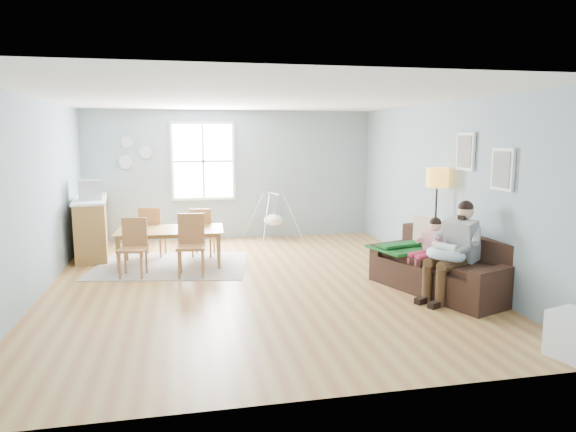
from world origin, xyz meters
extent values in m
cube|color=#A76A3B|center=(0.00, 0.00, -0.04)|extent=(8.40, 9.40, 0.08)
cube|color=white|center=(0.00, 0.00, 3.00)|extent=(8.40, 9.40, 0.60)
cube|color=#87A0B0|center=(0.00, 4.66, 1.35)|extent=(8.40, 0.08, 3.90)
cube|color=#87A0B0|center=(0.00, -4.66, 1.35)|extent=(8.40, 0.08, 3.90)
cube|color=#87A0B0|center=(4.16, 0.00, 1.35)|extent=(0.08, 9.40, 3.90)
cube|color=white|center=(-0.60, 3.47, 1.65)|extent=(1.32, 0.06, 1.62)
cube|color=white|center=(-0.60, 3.44, 1.65)|extent=(1.20, 0.02, 1.50)
cube|color=white|center=(-0.60, 3.43, 1.65)|extent=(1.20, 0.03, 0.04)
cube|color=white|center=(-0.60, 3.43, 1.65)|extent=(0.04, 0.03, 1.50)
cube|color=white|center=(2.97, -1.50, 1.75)|extent=(0.04, 0.44, 0.54)
cube|color=slate|center=(2.94, -1.50, 1.75)|extent=(0.01, 0.36, 0.46)
cube|color=white|center=(2.97, -0.60, 1.95)|extent=(0.04, 0.44, 0.54)
cube|color=slate|center=(2.94, -0.60, 1.95)|extent=(0.01, 0.36, 0.46)
cylinder|color=#9BB2BA|center=(-2.10, 3.47, 2.05)|extent=(0.24, 0.02, 0.24)
cylinder|color=#9BB2BA|center=(-1.75, 3.47, 1.85)|extent=(0.26, 0.02, 0.26)
cylinder|color=#9BB2BA|center=(-2.15, 3.47, 1.65)|extent=(0.28, 0.02, 0.28)
cube|color=black|center=(2.45, -0.97, 0.20)|extent=(1.49, 2.17, 0.40)
cube|color=black|center=(2.76, -0.86, 0.60)|extent=(0.86, 1.95, 0.41)
cube|color=black|center=(2.76, -1.82, 0.48)|extent=(0.87, 0.47, 0.15)
cube|color=black|center=(2.14, -0.12, 0.48)|extent=(0.87, 0.47, 0.15)
cube|color=#145B1F|center=(2.21, -0.35, 0.52)|extent=(1.09, 0.99, 0.04)
cube|color=tan|center=(2.52, -0.39, 0.73)|extent=(0.24, 0.48, 0.46)
cube|color=#949496|center=(2.62, -1.20, 0.79)|extent=(0.49, 0.53, 0.58)
sphere|color=#E7B18D|center=(2.68, -1.17, 1.17)|extent=(0.21, 0.21, 0.21)
sphere|color=black|center=(2.68, -1.17, 1.22)|extent=(0.20, 0.20, 0.20)
cylinder|color=#3C2415|center=(2.36, -1.44, 0.52)|extent=(0.47, 0.33, 0.16)
cylinder|color=#3C2415|center=(2.26, -1.25, 0.52)|extent=(0.47, 0.33, 0.16)
cylinder|color=#3C2415|center=(2.16, -1.53, 0.25)|extent=(0.13, 0.13, 0.50)
cylinder|color=#3C2415|center=(2.07, -1.34, 0.25)|extent=(0.13, 0.13, 0.50)
cube|color=black|center=(2.09, -1.57, 0.04)|extent=(0.25, 0.19, 0.08)
cube|color=black|center=(2.00, -1.37, 0.04)|extent=(0.25, 0.19, 0.08)
torus|color=#C4E4F5|center=(2.34, -1.31, 0.62)|extent=(0.68, 0.67, 0.21)
cylinder|color=white|center=(2.34, -1.31, 0.71)|extent=(0.26, 0.32, 0.13)
sphere|color=#E7B18D|center=(2.27, -1.16, 0.73)|extent=(0.11, 0.11, 0.11)
cube|color=white|center=(2.43, -0.77, 0.67)|extent=(0.30, 0.32, 0.36)
sphere|color=#E7B18D|center=(2.46, -0.76, 0.92)|extent=(0.17, 0.17, 0.17)
sphere|color=black|center=(2.46, -0.76, 0.95)|extent=(0.16, 0.16, 0.16)
cylinder|color=#CF3259|center=(2.23, -0.92, 0.52)|extent=(0.31, 0.19, 0.09)
cylinder|color=#CF3259|center=(2.19, -0.79, 0.52)|extent=(0.31, 0.19, 0.09)
cylinder|color=#CF3259|center=(2.10, -0.97, 0.35)|extent=(0.08, 0.08, 0.30)
cylinder|color=#CF3259|center=(2.06, -0.84, 0.35)|extent=(0.08, 0.08, 0.30)
cylinder|color=black|center=(2.80, -0.12, 0.02)|extent=(0.30, 0.30, 0.03)
cylinder|color=black|center=(2.80, -0.12, 0.74)|extent=(0.03, 0.03, 1.49)
cylinder|color=orange|center=(2.80, -0.12, 1.54)|extent=(0.34, 0.34, 0.30)
cube|color=white|center=(2.70, -3.20, 0.23)|extent=(0.50, 0.47, 0.46)
cube|color=black|center=(2.52, -3.25, 0.23)|extent=(0.12, 0.31, 0.37)
cube|color=#9E9790|center=(-1.26, 1.33, 0.01)|extent=(2.80, 2.31, 0.01)
imported|color=olive|center=(-1.26, 1.33, 0.31)|extent=(1.81, 1.08, 0.62)
cube|color=brown|center=(-1.83, 0.72, 0.44)|extent=(0.47, 0.47, 0.04)
cube|color=brown|center=(-1.80, 0.90, 0.68)|extent=(0.39, 0.10, 0.45)
cylinder|color=brown|center=(-2.02, 0.58, 0.22)|extent=(0.04, 0.04, 0.44)
cylinder|color=brown|center=(-1.69, 0.53, 0.22)|extent=(0.04, 0.04, 0.44)
cylinder|color=brown|center=(-1.96, 0.91, 0.22)|extent=(0.04, 0.04, 0.44)
cylinder|color=brown|center=(-1.64, 0.86, 0.22)|extent=(0.04, 0.04, 0.44)
cube|color=brown|center=(-0.94, 0.56, 0.47)|extent=(0.47, 0.47, 0.04)
cube|color=brown|center=(-0.93, 0.76, 0.73)|extent=(0.42, 0.07, 0.48)
cylinder|color=brown|center=(-1.13, 0.40, 0.23)|extent=(0.04, 0.04, 0.47)
cylinder|color=brown|center=(-0.78, 0.37, 0.23)|extent=(0.04, 0.04, 0.47)
cylinder|color=brown|center=(-1.10, 0.75, 0.23)|extent=(0.04, 0.04, 0.47)
cylinder|color=brown|center=(-0.75, 0.73, 0.23)|extent=(0.04, 0.04, 0.47)
cube|color=brown|center=(-1.58, 2.10, 0.44)|extent=(0.50, 0.50, 0.04)
cube|color=brown|center=(-1.63, 1.92, 0.69)|extent=(0.39, 0.13, 0.45)
cylinder|color=brown|center=(-1.38, 2.22, 0.22)|extent=(0.04, 0.04, 0.44)
cylinder|color=brown|center=(-1.70, 2.30, 0.22)|extent=(0.04, 0.04, 0.44)
cylinder|color=brown|center=(-1.46, 1.90, 0.22)|extent=(0.04, 0.04, 0.44)
cylinder|color=brown|center=(-1.78, 1.98, 0.22)|extent=(0.04, 0.04, 0.44)
cube|color=brown|center=(-0.69, 1.94, 0.43)|extent=(0.49, 0.49, 0.04)
cube|color=brown|center=(-0.74, 1.76, 0.67)|extent=(0.38, 0.14, 0.44)
cylinder|color=brown|center=(-0.49, 2.06, 0.22)|extent=(0.04, 0.04, 0.43)
cylinder|color=brown|center=(-0.81, 2.14, 0.22)|extent=(0.04, 0.04, 0.43)
cylinder|color=brown|center=(-0.58, 1.74, 0.22)|extent=(0.04, 0.04, 0.43)
cylinder|color=brown|center=(-0.89, 1.83, 0.22)|extent=(0.04, 0.04, 0.43)
cube|color=olive|center=(-2.70, 2.50, 0.51)|extent=(0.73, 1.90, 1.03)
cube|color=white|center=(-2.70, 2.50, 1.04)|extent=(0.78, 1.94, 0.04)
cube|color=#ACADB1|center=(-2.64, 2.15, 1.23)|extent=(0.43, 0.41, 0.35)
cube|color=black|center=(-2.81, 2.11, 1.23)|extent=(0.07, 0.29, 0.25)
cylinder|color=#ACADB1|center=(0.81, 3.10, 0.98)|extent=(0.19, 0.55, 0.04)
ellipsoid|color=beige|center=(0.81, 3.10, 0.42)|extent=(0.40, 0.40, 0.25)
cylinder|color=#ACADB1|center=(0.81, 3.10, 0.70)|extent=(0.01, 0.01, 0.45)
cylinder|color=#ACADB1|center=(0.60, 2.71, 0.50)|extent=(0.25, 0.44, 0.98)
cylinder|color=#ACADB1|center=(1.20, 2.88, 0.50)|extent=(0.42, 0.27, 0.98)
cylinder|color=#ACADB1|center=(0.43, 3.32, 0.50)|extent=(0.42, 0.27, 0.98)
cylinder|color=#ACADB1|center=(1.03, 3.49, 0.50)|extent=(0.25, 0.44, 0.98)
camera|label=1|loc=(-1.04, -7.35, 2.18)|focal=32.00mm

